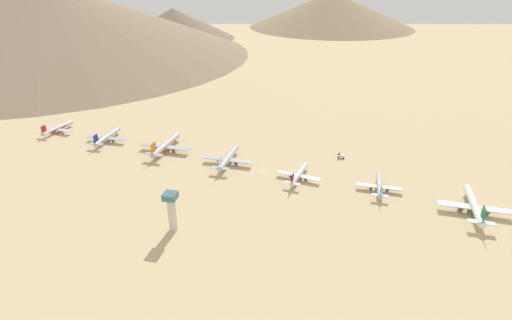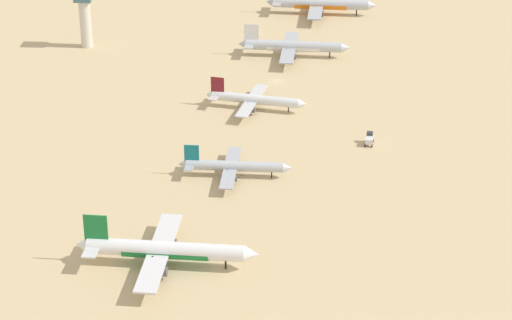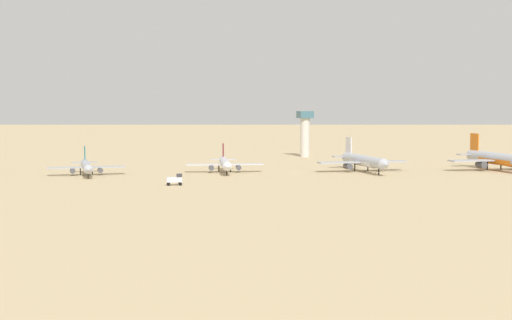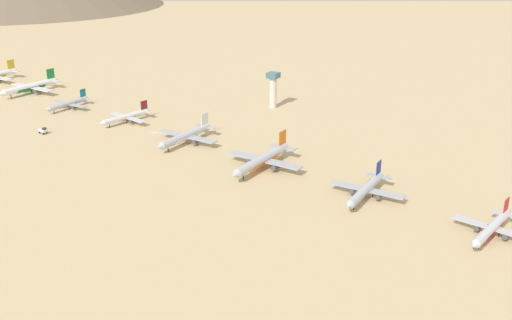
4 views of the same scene
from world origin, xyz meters
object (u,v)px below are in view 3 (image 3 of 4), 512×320
Objects in this scene: parked_jet_4 at (364,161)px; parked_jet_2 at (86,166)px; parked_jet_5 at (498,159)px; service_truck at (175,179)px; parked_jet_3 at (225,163)px; control_tower at (305,131)px.

parked_jet_2 is at bearing -98.16° from parked_jet_4.
parked_jet_5 is 9.37× the size of service_truck.
parked_jet_2 reaches higher than service_truck.
parked_jet_3 is at bearing -102.65° from parked_jet_4.
parked_jet_2 is 136.30m from control_tower.
parked_jet_3 is 56.28m from parked_jet_4.
service_truck is (17.82, -137.67, -2.82)m from parked_jet_5.
service_truck is (41.03, -27.47, -1.64)m from parked_jet_3.
parked_jet_4 is at bearing 77.35° from parked_jet_3.
parked_jet_2 is at bearing -149.02° from service_truck.
control_tower reaches higher than parked_jet_4.
control_tower reaches higher than parked_jet_2.
parked_jet_5 is 2.14× the size of control_tower.
parked_jet_5 is at bearing 78.87° from parked_jet_4.
parked_jet_5 is at bearing 26.42° from control_tower.
parked_jet_4 is 87.98m from control_tower.
parked_jet_3 is 7.00× the size of service_truck.
parked_jet_5 reaches higher than parked_jet_2.
parked_jet_3 reaches higher than service_truck.
control_tower is at bearing 142.53° from service_truck.
parked_jet_3 is 112.63m from parked_jet_5.
control_tower is (-115.97, 88.91, 11.44)m from service_truck.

